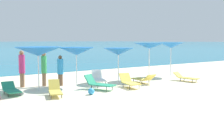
{
  "coord_description": "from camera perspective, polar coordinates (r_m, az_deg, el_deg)",
  "views": [
    {
      "loc": [
        -8.11,
        -10.0,
        2.47
      ],
      "look_at": [
        0.55,
        2.53,
        1.2
      ],
      "focal_mm": 44.16,
      "sensor_mm": 36.0,
      "label": 1
    }
  ],
  "objects": [
    {
      "name": "ground_plane",
      "position": [
        21.74,
        -12.49,
        -2.26
      ],
      "size": [
        50.0,
        100.0,
        0.3
      ],
      "primitive_type": "cube",
      "color": "beige"
    },
    {
      "name": "umbrella_1",
      "position": [
        13.88,
        -15.04,
        2.31
      ],
      "size": [
        2.49,
        2.49,
        2.14
      ],
      "color": "silver",
      "rests_on": "ground_plane"
    },
    {
      "name": "umbrella_2",
      "position": [
        14.7,
        -7.38,
        2.44
      ],
      "size": [
        2.05,
        2.05,
        2.09
      ],
      "color": "silver",
      "rests_on": "ground_plane"
    },
    {
      "name": "umbrella_3",
      "position": [
        16.17,
        1.32,
        2.38
      ],
      "size": [
        1.86,
        1.86,
        2.01
      ],
      "color": "silver",
      "rests_on": "ground_plane"
    },
    {
      "name": "umbrella_4",
      "position": [
        17.24,
        7.73,
        3.52
      ],
      "size": [
        2.03,
        2.03,
        2.3
      ],
      "color": "silver",
      "rests_on": "ground_plane"
    },
    {
      "name": "umbrella_5",
      "position": [
        19.33,
        12.12,
        3.62
      ],
      "size": [
        1.86,
        1.86,
        2.31
      ],
      "color": "silver",
      "rests_on": "ground_plane"
    },
    {
      "name": "lounge_chair_1",
      "position": [
        15.85,
        6.55,
        -3.23
      ],
      "size": [
        0.64,
        1.56,
        0.58
      ],
      "rotation": [
        0.0,
        0.0,
        3.12
      ],
      "color": "#D8BF4C",
      "rests_on": "ground_plane"
    },
    {
      "name": "lounge_chair_2",
      "position": [
        12.47,
        -11.69,
        -5.49
      ],
      "size": [
        0.91,
        1.48,
        0.67
      ],
      "rotation": [
        0.0,
        0.0,
        -0.31
      ],
      "color": "#D8BF4C",
      "rests_on": "ground_plane"
    },
    {
      "name": "lounge_chair_3",
      "position": [
        14.41,
        3.6,
        -3.84
      ],
      "size": [
        0.89,
        1.57,
        0.69
      ],
      "rotation": [
        0.0,
        0.0,
        -0.2
      ],
      "color": "#D8BF4C",
      "rests_on": "ground_plane"
    },
    {
      "name": "lounge_chair_4",
      "position": [
        17.16,
        15.02,
        -2.87
      ],
      "size": [
        0.76,
        1.59,
        0.51
      ],
      "rotation": [
        0.0,
        0.0,
        0.17
      ],
      "color": "#D8BF4C",
      "rests_on": "ground_plane"
    },
    {
      "name": "lounge_chair_5",
      "position": [
        13.36,
        -20.17,
        -5.15
      ],
      "size": [
        0.62,
        1.52,
        0.52
      ],
      "rotation": [
        0.0,
        0.0,
        -0.02
      ],
      "color": "#268C66",
      "rests_on": "ground_plane"
    },
    {
      "name": "lounge_chair_6",
      "position": [
        13.78,
        -2.74,
        -4.21
      ],
      "size": [
        1.17,
        1.69,
        0.72
      ],
      "rotation": [
        0.0,
        0.0,
        0.4
      ],
      "color": "#268C66",
      "rests_on": "ground_plane"
    },
    {
      "name": "lounge_chair_7",
      "position": [
        15.8,
        -2.82,
        -3.17
      ],
      "size": [
        1.09,
        1.62,
        0.72
      ],
      "rotation": [
        0.0,
        0.0,
        -0.35
      ],
      "color": "white",
      "rests_on": "ground_plane"
    },
    {
      "name": "beachgoer_0",
      "position": [
        15.17,
        -18.15,
        -0.88
      ],
      "size": [
        0.32,
        0.32,
        1.93
      ],
      "rotation": [
        0.0,
        0.0,
        2.9
      ],
      "color": "#A3704C",
      "rests_on": "ground_plane"
    },
    {
      "name": "beachgoer_1",
      "position": [
        15.15,
        -10.65,
        -1.38
      ],
      "size": [
        0.33,
        0.33,
        1.65
      ],
      "rotation": [
        0.0,
        0.0,
        2.98
      ],
      "color": "brown",
      "rests_on": "ground_plane"
    },
    {
      "name": "beachgoer_2",
      "position": [
        15.15,
        -13.91,
        -0.93
      ],
      "size": [
        0.28,
        0.28,
        1.84
      ],
      "rotation": [
        0.0,
        0.0,
        0.99
      ],
      "color": "#A3704C",
      "rests_on": "ground_plane"
    },
    {
      "name": "beach_ball",
      "position": [
        12.58,
        -4.33,
        -5.86
      ],
      "size": [
        0.31,
        0.31,
        0.31
      ],
      "primitive_type": "sphere",
      "color": "#3399D8",
      "rests_on": "ground_plane"
    }
  ]
}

